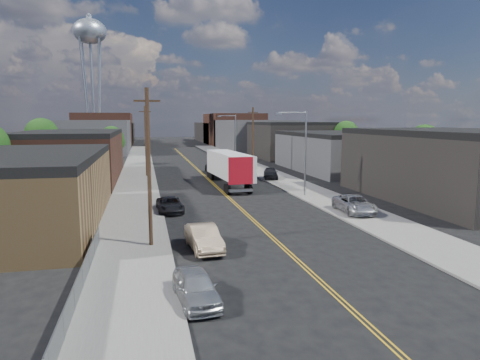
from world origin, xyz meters
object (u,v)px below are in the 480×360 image
car_left_c (170,205)px  car_right_lot_a (354,204)px  semi_truck (227,166)px  car_ahead_truck (214,168)px  car_left_a (196,287)px  car_right_lot_c (271,173)px  water_tower (90,36)px  car_left_b (204,238)px

car_left_c → car_right_lot_a: bearing=-18.2°
semi_truck → car_ahead_truck: semi_truck is taller
semi_truck → car_left_a: 34.66m
car_right_lot_a → car_ahead_truck: size_ratio=1.05×
car_right_lot_a → car_left_c: bearing=168.3°
car_right_lot_c → car_right_lot_a: bearing=-74.6°
semi_truck → car_right_lot_c: 7.67m
car_left_c → car_ahead_truck: car_ahead_truck is taller
water_tower → car_left_a: water_tower is taller
semi_truck → car_left_a: semi_truck is taller
car_right_lot_a → car_left_a: bearing=-131.8°
car_ahead_truck → car_left_c: bearing=-103.7°
car_left_b → car_right_lot_c: size_ratio=1.04×
car_ahead_truck → water_tower: bearing=114.2°
car_left_a → car_left_c: (0.00, 19.31, -0.06)m
car_right_lot_c → car_ahead_truck: 11.34m
water_tower → car_ahead_truck: 73.21m
car_left_b → car_right_lot_a: 15.83m
car_left_a → car_ahead_truck: size_ratio=0.83×
car_right_lot_a → car_right_lot_c: size_ratio=1.18×
water_tower → car_left_c: (15.60, -89.63, -30.00)m
car_left_a → car_left_b: bearing=73.9°
water_tower → car_ahead_truck: water_tower is taller
semi_truck → car_left_c: (-7.90, -14.39, -1.72)m
water_tower → car_left_b: bearing=-80.5°
semi_truck → car_right_lot_a: semi_truck is taller
car_right_lot_a → car_right_lot_c: 22.21m
car_right_lot_a → water_tower: bearing=112.4°
semi_truck → car_ahead_truck: (0.39, 12.85, -1.67)m
water_tower → car_left_a: 114.06m
car_left_c → car_right_lot_a: 16.06m
car_left_b → car_right_lot_a: bearing=22.3°
semi_truck → car_right_lot_a: bearing=-72.4°
water_tower → car_left_b: 106.96m
car_left_b → car_right_lot_c: (13.20, 29.48, 0.14)m
semi_truck → water_tower: bearing=103.0°
car_left_c → car_right_lot_a: car_right_lot_a is taller
car_right_lot_c → water_tower: bearing=126.1°
car_left_a → car_right_lot_a: (15.45, 14.95, 0.17)m
water_tower → car_left_a: bearing=-81.9°
car_right_lot_c → car_left_a: bearing=-98.2°
car_left_b → car_left_c: 11.74m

